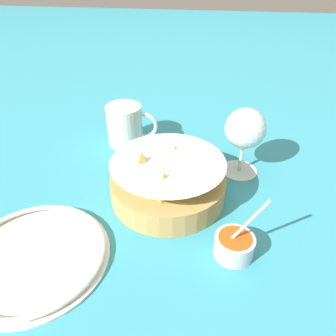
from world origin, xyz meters
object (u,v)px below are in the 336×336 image
(sauce_cup, at_px, (234,245))
(beer_mug, at_px, (126,126))
(food_basket, at_px, (168,181))
(wine_glass, at_px, (245,131))
(side_plate, at_px, (33,256))

(sauce_cup, distance_m, beer_mug, 0.39)
(food_basket, xyz_separation_m, wine_glass, (0.14, 0.10, 0.06))
(beer_mug, bearing_deg, sauce_cup, -52.01)
(wine_glass, bearing_deg, sauce_cup, -94.95)
(sauce_cup, xyz_separation_m, wine_glass, (0.02, 0.23, 0.08))
(beer_mug, bearing_deg, wine_glass, -17.53)
(side_plate, bearing_deg, sauce_cup, 9.45)
(sauce_cup, xyz_separation_m, beer_mug, (-0.24, 0.31, 0.02))
(sauce_cup, height_order, beer_mug, sauce_cup)
(sauce_cup, bearing_deg, beer_mug, 127.99)
(food_basket, bearing_deg, wine_glass, 37.05)
(sauce_cup, distance_m, wine_glass, 0.24)
(food_basket, height_order, side_plate, food_basket)
(wine_glass, xyz_separation_m, beer_mug, (-0.26, 0.08, -0.05))
(food_basket, distance_m, wine_glass, 0.18)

